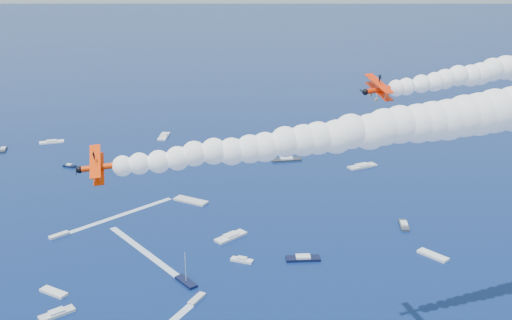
{
  "coord_description": "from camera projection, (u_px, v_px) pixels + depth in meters",
  "views": [
    {
      "loc": [
        0.83,
        -65.11,
        79.86
      ],
      "look_at": [
        -2.01,
        24.69,
        48.57
      ],
      "focal_mm": 41.7,
      "sensor_mm": 36.0,
      "label": 1
    }
  ],
  "objects": [
    {
      "name": "boat_wakes",
      "position": [
        134.0,
        262.0,
        162.46
      ],
      "size": [
        43.79,
        100.56,
        0.04
      ],
      "color": "white",
      "rests_on": "ground"
    },
    {
      "name": "biplane_lead",
      "position": [
        380.0,
        90.0,
        103.65
      ],
      "size": [
        9.33,
        10.56,
        6.91
      ],
      "primitive_type": null,
      "rotation": [
        -0.26,
        0.07,
        3.52
      ],
      "color": "#F02805"
    },
    {
      "name": "spectator_boats",
      "position": [
        238.0,
        212.0,
        193.42
      ],
      "size": [
        233.19,
        172.97,
        0.7
      ],
      "color": "silver",
      "rests_on": "ground"
    },
    {
      "name": "smoke_trail_trail",
      "position": [
        327.0,
        136.0,
        87.88
      ],
      "size": [
        68.32,
        34.74,
        12.16
      ],
      "primitive_type": null,
      "rotation": [
        0.0,
        0.0,
        3.37
      ],
      "color": "white"
    },
    {
      "name": "biplane_trail",
      "position": [
        100.0,
        167.0,
        82.68
      ],
      "size": [
        7.93,
        9.45,
        7.06
      ],
      "primitive_type": null,
      "rotation": [
        -0.38,
        0.07,
        3.37
      ],
      "color": "#FF3905"
    }
  ]
}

